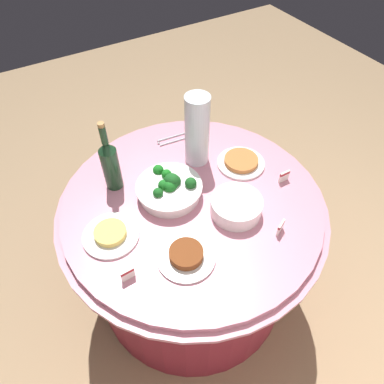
{
  "coord_description": "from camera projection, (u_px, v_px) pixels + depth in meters",
  "views": [
    {
      "loc": [
        0.49,
        0.83,
        1.88
      ],
      "look_at": [
        0.0,
        0.0,
        0.79
      ],
      "focal_mm": 32.99,
      "sensor_mm": 36.0,
      "label": 1
    }
  ],
  "objects": [
    {
      "name": "food_plate_noodles",
      "position": [
        111.0,
        234.0,
        1.36
      ],
      "size": [
        0.22,
        0.22,
        0.04
      ],
      "color": "white",
      "rests_on": "buffet_table"
    },
    {
      "name": "broccoli_bowl",
      "position": [
        170.0,
        188.0,
        1.48
      ],
      "size": [
        0.28,
        0.28,
        0.11
      ],
      "color": "white",
      "rests_on": "buffet_table"
    },
    {
      "name": "ground_plane",
      "position": [
        192.0,
        282.0,
        2.05
      ],
      "size": [
        6.0,
        6.0,
        0.0
      ],
      "primitive_type": "plane",
      "color": "#9E7F5B"
    },
    {
      "name": "decorative_fruit_vase",
      "position": [
        197.0,
        134.0,
        1.55
      ],
      "size": [
        0.11,
        0.11,
        0.34
      ],
      "color": "silver",
      "rests_on": "buffet_table"
    },
    {
      "name": "food_plate_peanuts",
      "position": [
        241.0,
        162.0,
        1.63
      ],
      "size": [
        0.22,
        0.22,
        0.03
      ],
      "color": "white",
      "rests_on": "buffet_table"
    },
    {
      "name": "food_plate_stir_fry",
      "position": [
        186.0,
        255.0,
        1.3
      ],
      "size": [
        0.22,
        0.22,
        0.04
      ],
      "color": "white",
      "rests_on": "buffet_table"
    },
    {
      "name": "label_placard_rear",
      "position": [
        128.0,
        274.0,
        1.23
      ],
      "size": [
        0.05,
        0.01,
        0.05
      ],
      "color": "white",
      "rests_on": "buffet_table"
    },
    {
      "name": "plate_stack",
      "position": [
        236.0,
        206.0,
        1.43
      ],
      "size": [
        0.21,
        0.21,
        0.07
      ],
      "color": "white",
      "rests_on": "buffet_table"
    },
    {
      "name": "label_placard_front",
      "position": [
        281.0,
        227.0,
        1.36
      ],
      "size": [
        0.05,
        0.03,
        0.05
      ],
      "color": "white",
      "rests_on": "buffet_table"
    },
    {
      "name": "buffet_table",
      "position": [
        192.0,
        247.0,
        1.77
      ],
      "size": [
        1.16,
        1.16,
        0.74
      ],
      "color": "maroon",
      "rests_on": "ground_plane"
    },
    {
      "name": "serving_tongs",
      "position": [
        172.0,
        139.0,
        1.75
      ],
      "size": [
        0.17,
        0.06,
        0.01
      ],
      "color": "silver",
      "rests_on": "buffet_table"
    },
    {
      "name": "label_placard_mid",
      "position": [
        284.0,
        176.0,
        1.55
      ],
      "size": [
        0.05,
        0.01,
        0.05
      ],
      "color": "white",
      "rests_on": "buffet_table"
    },
    {
      "name": "wine_bottle",
      "position": [
        110.0,
        164.0,
        1.46
      ],
      "size": [
        0.07,
        0.07,
        0.34
      ],
      "color": "#1B3D23",
      "rests_on": "buffet_table"
    }
  ]
}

